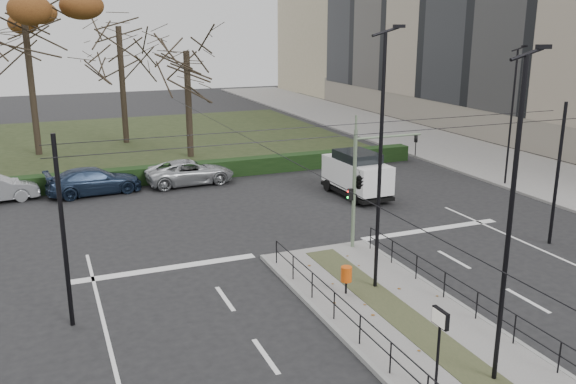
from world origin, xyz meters
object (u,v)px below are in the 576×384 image
parked_car_third (94,181)px  streetlamp_median_far (381,161)px  litter_bin (346,274)px  bare_tree_center (119,35)px  info_panel (440,327)px  white_van (357,173)px  streetlamp_sidewalk (512,115)px  parked_car_fourth (190,172)px  bare_tree_near (187,59)px  streetlamp_median_near (510,221)px  traffic_light (361,179)px  rust_tree (24,19)px

parked_car_third → streetlamp_median_far: bearing=-160.8°
litter_bin → bare_tree_center: size_ratio=0.08×
info_panel → white_van: white_van is taller
streetlamp_sidewalk → parked_car_third: streetlamp_sidewalk is taller
parked_car_fourth → bare_tree_near: 9.44m
bare_tree_center → streetlamp_median_near: bearing=-83.5°
parked_car_fourth → white_van: (7.70, -5.91, 0.56)m
streetlamp_sidewalk → bare_tree_center: bare_tree_center is taller
traffic_light → streetlamp_sidewalk: size_ratio=0.63×
traffic_light → streetlamp_median_far: (-1.40, -3.82, 1.66)m
streetlamp_median_far → streetlamp_sidewalk: (14.14, 9.65, -0.57)m
streetlamp_median_near → parked_car_third: bearing=108.9°
litter_bin → bare_tree_near: bearing=89.1°
streetlamp_sidewalk → info_panel: bearing=-135.4°
bare_tree_center → litter_bin: bearing=-84.4°
white_van → bare_tree_center: bearing=115.3°
bare_tree_near → bare_tree_center: bearing=116.1°
streetlamp_median_near → traffic_light: bearing=81.7°
traffic_light → streetlamp_sidewalk: (12.73, 5.83, 1.10)m
parked_car_fourth → bare_tree_near: (1.70, 7.06, 6.02)m
traffic_light → parked_car_fourth: traffic_light is taller
traffic_light → parked_car_fourth: size_ratio=0.96×
parked_car_third → bare_tree_near: size_ratio=0.53×
parked_car_third → rust_tree: size_ratio=0.42×
streetlamp_sidewalk → parked_car_fourth: streetlamp_sidewalk is taller
streetlamp_median_far → bare_tree_center: bearing=97.8°
bare_tree_near → parked_car_fourth: bearing=-103.6°
traffic_light → bare_tree_center: size_ratio=0.42×
info_panel → bare_tree_near: size_ratio=0.23×
streetlamp_median_near → bare_tree_center: (-4.21, 37.08, 3.78)m
streetlamp_median_near → bare_tree_center: bearing=96.5°
streetlamp_median_near → rust_tree: 36.71m
streetlamp_sidewalk → white_van: (-8.99, 1.32, -2.80)m
info_panel → rust_tree: size_ratio=0.18×
parked_car_third → traffic_light: bearing=-150.4°
streetlamp_median_near → parked_car_fourth: 23.48m
traffic_light → white_van: size_ratio=1.05×
traffic_light → bare_tree_near: 20.60m
litter_bin → bare_tree_near: size_ratio=0.10×
info_panel → white_van: size_ratio=0.48×
info_panel → white_van: (6.93, 17.00, -0.61)m
rust_tree → streetlamp_median_near: bearing=-73.1°
streetlamp_median_far → bare_tree_near: 24.05m
rust_tree → bare_tree_center: 6.84m
bare_tree_near → streetlamp_median_far: bearing=-88.0°
streetlamp_median_near → rust_tree: rust_tree is taller
traffic_light → bare_tree_center: 28.16m
streetlamp_median_far → litter_bin: bearing=-174.4°
streetlamp_median_far → parked_car_fourth: bearing=98.6°
streetlamp_sidewalk → bare_tree_center: bearing=130.9°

